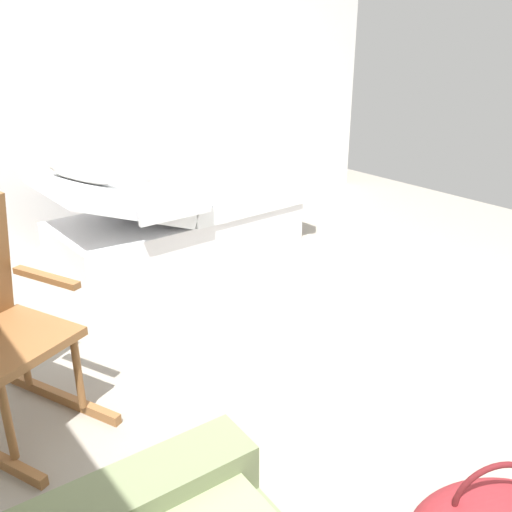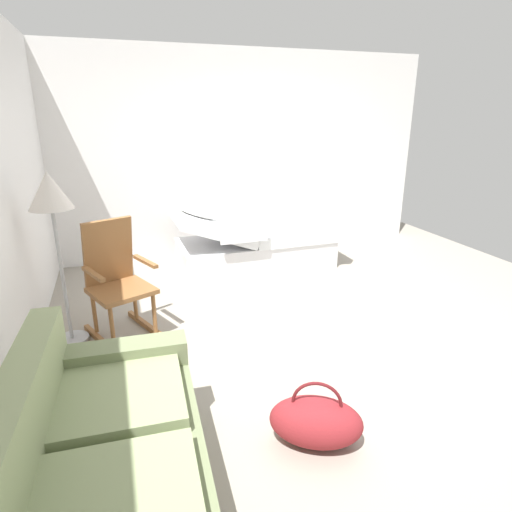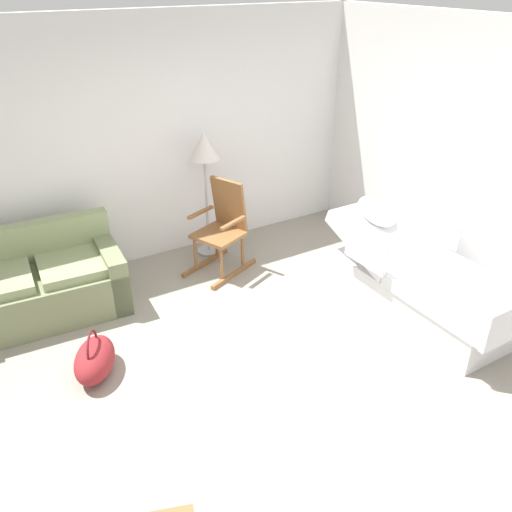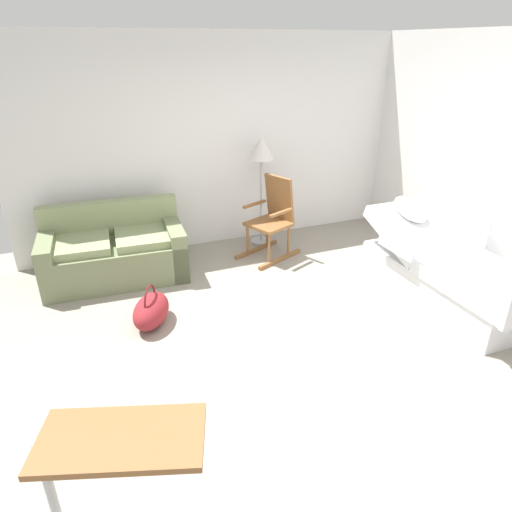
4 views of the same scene
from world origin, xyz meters
TOP-DOWN VIEW (x-y plane):
  - ground_plane at (0.00, 0.00)m, footprint 6.32×6.32m
  - side_wall at (2.58, 0.00)m, footprint 0.10×5.26m
  - hospital_bed at (1.83, 0.11)m, footprint 1.05×2.12m

SIDE VIEW (x-z plane):
  - ground_plane at x=0.00m, z-range 0.00..0.00m
  - hospital_bed at x=1.83m, z-range -0.17..0.76m
  - side_wall at x=2.58m, z-range 0.00..2.70m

